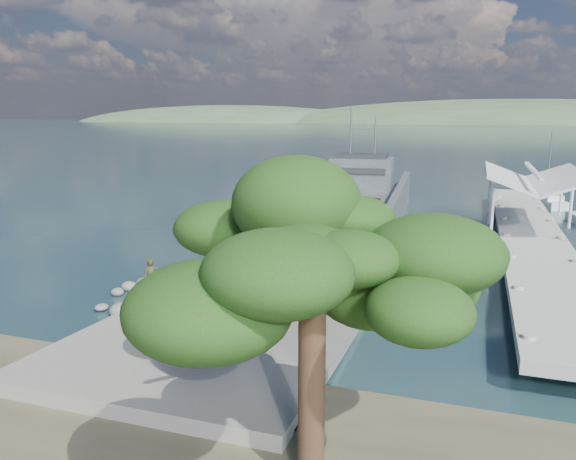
{
  "coord_description": "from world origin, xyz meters",
  "views": [
    {
      "loc": [
        9.26,
        -22.22,
        8.98
      ],
      "look_at": [
        -0.21,
        6.0,
        2.8
      ],
      "focal_mm": 35.0,
      "sensor_mm": 36.0,
      "label": 1
    }
  ],
  "objects_px": {
    "landing_craft": "(345,214)",
    "sailboat_far": "(546,202)",
    "military_truck": "(327,245)",
    "pier": "(530,224)",
    "soldier": "(152,287)",
    "overhang_tree": "(296,261)"
  },
  "relations": [
    {
      "from": "military_truck",
      "to": "soldier",
      "type": "distance_m",
      "value": 8.89
    },
    {
      "from": "soldier",
      "to": "sailboat_far",
      "type": "height_order",
      "value": "sailboat_far"
    },
    {
      "from": "landing_craft",
      "to": "pier",
      "type": "bearing_deg",
      "value": -19.74
    },
    {
      "from": "military_truck",
      "to": "overhang_tree",
      "type": "height_order",
      "value": "overhang_tree"
    },
    {
      "from": "landing_craft",
      "to": "overhang_tree",
      "type": "distance_m",
      "value": 34.09
    },
    {
      "from": "soldier",
      "to": "sailboat_far",
      "type": "distance_m",
      "value": 44.2
    },
    {
      "from": "overhang_tree",
      "to": "soldier",
      "type": "bearing_deg",
      "value": 136.97
    },
    {
      "from": "military_truck",
      "to": "sailboat_far",
      "type": "distance_m",
      "value": 36.08
    },
    {
      "from": "military_truck",
      "to": "sailboat_far",
      "type": "relative_size",
      "value": 1.2
    },
    {
      "from": "soldier",
      "to": "pier",
      "type": "bearing_deg",
      "value": 24.25
    },
    {
      "from": "pier",
      "to": "landing_craft",
      "type": "bearing_deg",
      "value": 164.26
    },
    {
      "from": "landing_craft",
      "to": "overhang_tree",
      "type": "height_order",
      "value": "landing_craft"
    },
    {
      "from": "pier",
      "to": "soldier",
      "type": "height_order",
      "value": "pier"
    },
    {
      "from": "military_truck",
      "to": "landing_craft",
      "type": "bearing_deg",
      "value": 114.4
    },
    {
      "from": "pier",
      "to": "overhang_tree",
      "type": "relative_size",
      "value": 5.62
    },
    {
      "from": "military_truck",
      "to": "pier",
      "type": "bearing_deg",
      "value": 68.01
    },
    {
      "from": "military_truck",
      "to": "sailboat_far",
      "type": "bearing_deg",
      "value": 82.23
    },
    {
      "from": "landing_craft",
      "to": "overhang_tree",
      "type": "relative_size",
      "value": 4.57
    },
    {
      "from": "landing_craft",
      "to": "military_truck",
      "type": "relative_size",
      "value": 3.94
    },
    {
      "from": "pier",
      "to": "soldier",
      "type": "xyz_separation_m",
      "value": [
        -17.04,
        -20.34,
        -0.16
      ]
    },
    {
      "from": "landing_craft",
      "to": "sailboat_far",
      "type": "xyz_separation_m",
      "value": [
        16.83,
        15.13,
        -0.45
      ]
    },
    {
      "from": "pier",
      "to": "sailboat_far",
      "type": "relative_size",
      "value": 5.81
    }
  ]
}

